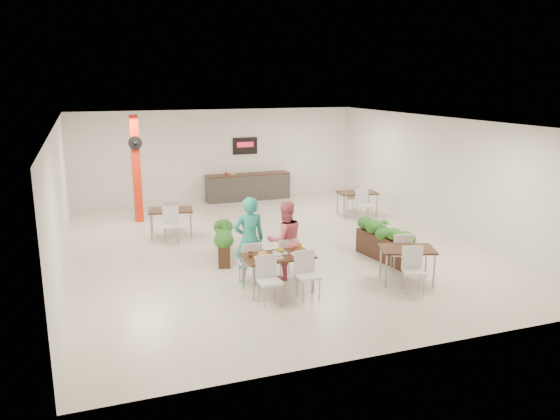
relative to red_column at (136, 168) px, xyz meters
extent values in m
plane|color=beige|center=(3.00, -3.79, -1.64)|extent=(12.00, 12.00, 0.00)
cube|color=white|center=(3.00, 2.21, -0.04)|extent=(10.00, 0.10, 3.20)
cube|color=white|center=(3.00, -9.79, -0.04)|extent=(10.00, 0.10, 3.20)
cube|color=white|center=(-2.00, -3.79, -0.04)|extent=(0.10, 12.00, 3.20)
cube|color=white|center=(8.00, -3.79, -0.04)|extent=(0.10, 12.00, 3.20)
cube|color=white|center=(3.00, -3.79, 1.56)|extent=(10.00, 12.00, 0.04)
cube|color=red|center=(0.00, 0.01, -0.04)|extent=(0.25, 0.25, 3.20)
cylinder|color=black|center=(0.00, -0.17, 0.76)|extent=(0.40, 0.06, 0.40)
sphere|color=black|center=(0.00, -0.21, 0.76)|extent=(0.12, 0.12, 0.12)
cube|color=#312E2C|center=(4.00, 1.86, -1.19)|extent=(3.00, 0.60, 0.90)
cube|color=black|center=(4.00, 1.86, -0.72)|extent=(3.00, 0.62, 0.04)
cube|color=black|center=(4.00, 2.17, 0.26)|extent=(0.90, 0.04, 0.60)
cube|color=red|center=(4.00, 2.14, 0.31)|extent=(0.60, 0.02, 0.18)
imported|color=maroon|center=(3.20, 1.86, -0.61)|extent=(0.09, 0.09, 0.19)
imported|color=yellow|center=(3.45, 1.86, -0.62)|extent=(0.13, 0.13, 0.17)
cube|color=black|center=(2.09, -6.70, -0.91)|extent=(1.43, 0.85, 0.04)
cylinder|color=gray|center=(1.46, -7.06, -1.29)|extent=(0.04, 0.04, 0.71)
cylinder|color=gray|center=(2.74, -7.01, -1.29)|extent=(0.04, 0.04, 0.71)
cylinder|color=gray|center=(1.44, -6.38, -1.29)|extent=(0.04, 0.04, 0.71)
cylinder|color=gray|center=(2.72, -6.33, -1.29)|extent=(0.04, 0.04, 0.71)
cube|color=white|center=(1.67, -6.11, -1.19)|extent=(0.43, 0.43, 0.05)
cube|color=white|center=(1.68, -6.30, -0.94)|extent=(0.42, 0.05, 0.45)
cylinder|color=gray|center=(1.84, -5.93, -1.43)|extent=(0.02, 0.02, 0.43)
cylinder|color=gray|center=(1.50, -5.95, -1.43)|extent=(0.02, 0.02, 0.43)
cylinder|color=gray|center=(1.85, -6.27, -1.43)|extent=(0.02, 0.02, 0.43)
cylinder|color=gray|center=(1.51, -6.29, -1.43)|extent=(0.02, 0.02, 0.43)
cube|color=white|center=(2.47, -6.08, -1.19)|extent=(0.43, 0.43, 0.05)
cube|color=white|center=(2.48, -6.27, -0.94)|extent=(0.42, 0.05, 0.45)
cylinder|color=gray|center=(2.64, -5.91, -1.43)|extent=(0.02, 0.02, 0.43)
cylinder|color=gray|center=(2.30, -5.92, -1.43)|extent=(0.02, 0.02, 0.43)
cylinder|color=gray|center=(2.65, -6.25, -1.43)|extent=(0.02, 0.02, 0.43)
cylinder|color=gray|center=(2.31, -6.26, -1.43)|extent=(0.02, 0.02, 0.43)
cube|color=white|center=(1.71, -7.31, -1.19)|extent=(0.43, 0.43, 0.05)
cube|color=white|center=(1.71, -7.12, -0.94)|extent=(0.42, 0.05, 0.45)
cylinder|color=gray|center=(1.55, -7.48, -1.43)|extent=(0.02, 0.02, 0.43)
cylinder|color=gray|center=(1.89, -7.47, -1.43)|extent=(0.02, 0.02, 0.43)
cylinder|color=gray|center=(1.54, -7.14, -1.43)|extent=(0.02, 0.02, 0.43)
cylinder|color=gray|center=(1.88, -7.13, -1.43)|extent=(0.02, 0.02, 0.43)
cube|color=white|center=(2.51, -7.28, -1.19)|extent=(0.43, 0.43, 0.05)
cube|color=white|center=(2.51, -7.09, -0.94)|extent=(0.42, 0.05, 0.45)
cylinder|color=gray|center=(2.35, -7.46, -1.43)|extent=(0.02, 0.02, 0.43)
cylinder|color=gray|center=(2.69, -7.45, -1.43)|extent=(0.02, 0.02, 0.43)
cylinder|color=gray|center=(2.34, -7.12, -1.43)|extent=(0.02, 0.02, 0.43)
cylinder|color=gray|center=(2.68, -7.11, -1.43)|extent=(0.02, 0.02, 0.43)
cube|color=white|center=(1.75, -6.81, -0.89)|extent=(0.31, 0.31, 0.01)
ellipsoid|color=#AA542A|center=(1.75, -6.81, -0.81)|extent=(0.22, 0.22, 0.13)
cube|color=white|center=(2.19, -6.57, -0.89)|extent=(0.27, 0.27, 0.01)
ellipsoid|color=gold|center=(2.19, -6.57, -0.82)|extent=(0.18, 0.18, 0.11)
cube|color=white|center=(2.50, -6.80, -0.89)|extent=(0.27, 0.27, 0.01)
ellipsoid|color=#43150D|center=(2.50, -6.80, -0.83)|extent=(0.16, 0.16, 0.10)
cube|color=white|center=(2.05, -6.88, -0.89)|extent=(0.19, 0.19, 0.01)
ellipsoid|color=white|center=(2.05, -6.88, -0.84)|extent=(0.12, 0.12, 0.07)
cylinder|color=orange|center=(2.64, -6.53, -0.82)|extent=(0.07, 0.07, 0.15)
imported|color=brown|center=(1.54, -6.61, -0.84)|extent=(0.12, 0.12, 0.10)
imported|color=teal|center=(1.69, -6.05, -0.72)|extent=(0.69, 0.47, 1.85)
imported|color=#F86E82|center=(2.49, -6.05, -0.79)|extent=(0.85, 0.67, 1.70)
cube|color=black|center=(1.57, -4.28, -1.37)|extent=(0.64, 1.65, 0.54)
ellipsoid|color=#195919|center=(1.42, -4.93, -0.98)|extent=(0.40, 0.40, 0.32)
ellipsoid|color=#195919|center=(1.49, -4.61, -0.98)|extent=(0.40, 0.40, 0.32)
ellipsoid|color=#195919|center=(1.57, -4.28, -0.98)|extent=(0.40, 0.40, 0.32)
ellipsoid|color=#195919|center=(1.65, -3.96, -0.98)|extent=(0.40, 0.40, 0.32)
ellipsoid|color=#195919|center=(1.73, -3.64, -0.98)|extent=(0.40, 0.40, 0.32)
imported|color=#195919|center=(1.57, -4.28, -0.92)|extent=(0.32, 0.28, 0.35)
cube|color=black|center=(5.09, -5.75, -1.34)|extent=(0.56, 1.82, 0.60)
ellipsoid|color=#195919|center=(5.20, -6.49, -0.92)|extent=(0.40, 0.40, 0.32)
ellipsoid|color=#195919|center=(5.15, -6.12, -0.92)|extent=(0.40, 0.40, 0.32)
ellipsoid|color=#195919|center=(5.09, -5.75, -0.92)|extent=(0.40, 0.40, 0.32)
ellipsoid|color=#195919|center=(5.03, -5.38, -0.92)|extent=(0.40, 0.40, 0.32)
ellipsoid|color=#195919|center=(4.98, -5.01, -0.92)|extent=(0.40, 0.40, 0.32)
imported|color=#195919|center=(5.09, -5.75, -0.85)|extent=(0.22, 0.22, 0.39)
cube|color=black|center=(0.68, -1.93, -0.91)|extent=(1.29, 0.96, 0.04)
cylinder|color=gray|center=(0.11, -2.17, -1.29)|extent=(0.04, 0.04, 0.71)
cylinder|color=gray|center=(1.15, -2.34, -1.29)|extent=(0.04, 0.04, 0.71)
cylinder|color=gray|center=(0.21, -1.52, -1.29)|extent=(0.04, 0.04, 0.71)
cylinder|color=gray|center=(1.26, -1.68, -1.29)|extent=(0.04, 0.04, 0.71)
cube|color=white|center=(0.78, -1.34, -1.19)|extent=(0.48, 0.48, 0.05)
cube|color=white|center=(0.75, -1.52, -0.94)|extent=(0.42, 0.11, 0.45)
cylinder|color=gray|center=(0.97, -1.20, -1.43)|extent=(0.02, 0.02, 0.43)
cylinder|color=gray|center=(0.64, -1.14, -1.43)|extent=(0.02, 0.02, 0.43)
cylinder|color=gray|center=(0.92, -1.53, -1.43)|extent=(0.02, 0.02, 0.43)
cylinder|color=gray|center=(0.58, -1.48, -1.43)|extent=(0.02, 0.02, 0.43)
cube|color=white|center=(0.58, -2.52, -1.19)|extent=(0.48, 0.48, 0.05)
cube|color=white|center=(0.61, -2.33, -0.94)|extent=(0.42, 0.11, 0.45)
cylinder|color=gray|center=(0.39, -2.66, -1.43)|extent=(0.02, 0.02, 0.43)
cylinder|color=gray|center=(0.73, -2.72, -1.43)|extent=(0.02, 0.02, 0.43)
cylinder|color=gray|center=(0.44, -2.33, -1.43)|extent=(0.02, 0.02, 0.43)
cylinder|color=gray|center=(0.78, -2.38, -1.43)|extent=(0.02, 0.02, 0.43)
imported|color=white|center=(0.68, -1.93, -0.87)|extent=(0.22, 0.22, 0.05)
cube|color=black|center=(6.60, -1.52, -0.91)|extent=(1.27, 0.93, 0.04)
cylinder|color=gray|center=(6.03, -1.79, -1.29)|extent=(0.04, 0.04, 0.71)
cylinder|color=gray|center=(7.09, -1.91, -1.29)|extent=(0.04, 0.04, 0.71)
cylinder|color=gray|center=(6.10, -1.12, -1.29)|extent=(0.04, 0.04, 0.71)
cylinder|color=gray|center=(7.16, -1.25, -1.29)|extent=(0.04, 0.04, 0.71)
cube|color=white|center=(6.67, -0.92, -1.19)|extent=(0.47, 0.47, 0.05)
cube|color=white|center=(6.64, -1.11, -0.94)|extent=(0.42, 0.09, 0.45)
cylinder|color=gray|center=(6.85, -0.77, -1.43)|extent=(0.02, 0.02, 0.43)
cylinder|color=gray|center=(6.52, -0.73, -1.43)|extent=(0.02, 0.02, 0.43)
cylinder|color=gray|center=(6.81, -1.11, -1.43)|extent=(0.02, 0.02, 0.43)
cylinder|color=gray|center=(6.48, -1.07, -1.43)|extent=(0.02, 0.02, 0.43)
cube|color=white|center=(6.52, -2.11, -1.19)|extent=(0.47, 0.47, 0.05)
cube|color=white|center=(6.55, -1.92, -0.94)|extent=(0.42, 0.09, 0.45)
cylinder|color=gray|center=(6.34, -2.26, -1.43)|extent=(0.02, 0.02, 0.43)
cylinder|color=gray|center=(6.67, -2.30, -1.43)|extent=(0.02, 0.02, 0.43)
cylinder|color=gray|center=(6.38, -1.92, -1.43)|extent=(0.02, 0.02, 0.43)
cylinder|color=gray|center=(6.71, -1.96, -1.43)|extent=(0.02, 0.02, 0.43)
imported|color=white|center=(6.60, -1.52, -0.87)|extent=(0.22, 0.22, 0.05)
cube|color=black|center=(4.82, -7.18, -0.91)|extent=(1.29, 1.07, 0.04)
cylinder|color=gray|center=(4.25, -7.30, -1.29)|extent=(0.04, 0.04, 0.71)
cylinder|color=gray|center=(5.18, -7.63, -1.29)|extent=(0.04, 0.04, 0.71)
cylinder|color=gray|center=(4.45, -6.72, -1.29)|extent=(0.04, 0.04, 0.71)
cylinder|color=gray|center=(5.38, -7.05, -1.29)|extent=(0.04, 0.04, 0.71)
cube|color=white|center=(5.01, -6.61, -1.19)|extent=(0.54, 0.54, 0.05)
cube|color=white|center=(4.95, -6.79, -0.94)|extent=(0.41, 0.18, 0.45)
cylinder|color=gray|center=(5.23, -6.51, -1.43)|extent=(0.02, 0.02, 0.43)
cylinder|color=gray|center=(4.91, -6.39, -1.43)|extent=(0.02, 0.02, 0.43)
cylinder|color=gray|center=(5.12, -6.83, -1.43)|extent=(0.02, 0.02, 0.43)
cylinder|color=gray|center=(4.80, -6.71, -1.43)|extent=(0.02, 0.02, 0.43)
cube|color=white|center=(4.62, -7.74, -1.19)|extent=(0.54, 0.54, 0.05)
cube|color=white|center=(4.68, -7.56, -0.94)|extent=(0.41, 0.18, 0.45)
cylinder|color=gray|center=(4.40, -7.85, -1.43)|extent=(0.02, 0.02, 0.43)
cylinder|color=gray|center=(4.72, -7.96, -1.43)|extent=(0.02, 0.02, 0.43)
cylinder|color=gray|center=(4.51, -7.53, -1.43)|extent=(0.02, 0.02, 0.43)
cylinder|color=gray|center=(4.83, -7.64, -1.43)|extent=(0.02, 0.02, 0.43)
camera|label=1|loc=(-1.40, -16.56, 2.53)|focal=35.00mm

